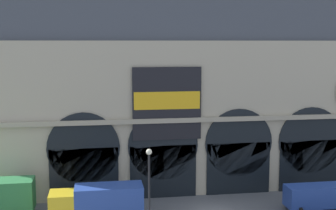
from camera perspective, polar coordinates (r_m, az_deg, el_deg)
name	(u,v)px	position (r m, az deg, el deg)	size (l,w,h in m)	color
station_building	(196,98)	(45.75, 3.53, 0.89)	(38.23, 5.32, 18.92)	#B2A891
box_truck_midwest	(98,203)	(38.64, -8.65, -11.88)	(7.50, 2.91, 3.12)	gold
van_mideast	(315,196)	(43.19, 17.72, -10.67)	(5.20, 2.48, 2.20)	#28479E
street_lamp_quayside	(149,182)	(34.52, -2.35, -9.47)	(0.44, 0.44, 6.90)	black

